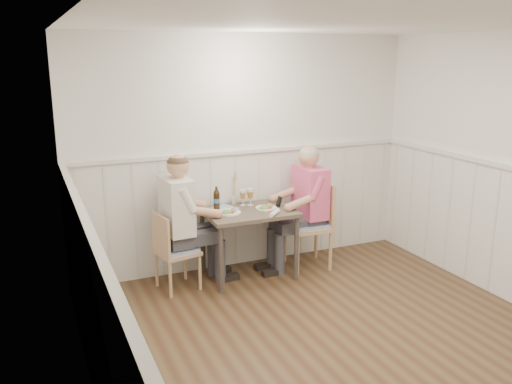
% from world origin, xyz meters
% --- Properties ---
extents(ground_plane, '(4.50, 4.50, 0.00)m').
position_xyz_m(ground_plane, '(0.00, 0.00, 0.00)').
color(ground_plane, '#462C1B').
extents(room_shell, '(4.04, 4.54, 2.60)m').
position_xyz_m(room_shell, '(0.00, 0.00, 1.52)').
color(room_shell, white).
rests_on(room_shell, ground).
extents(wainscot, '(4.00, 4.49, 1.34)m').
position_xyz_m(wainscot, '(0.00, 0.69, 0.69)').
color(wainscot, white).
rests_on(wainscot, ground).
extents(dining_table, '(0.96, 0.70, 0.75)m').
position_xyz_m(dining_table, '(-0.14, 1.84, 0.65)').
color(dining_table, '#483D2E').
rests_on(dining_table, ground).
extents(chair_right, '(0.51, 0.51, 0.98)m').
position_xyz_m(chair_right, '(0.64, 1.82, 0.53)').
color(chair_right, tan).
rests_on(chair_right, ground).
extents(chair_left, '(0.46, 0.46, 0.83)m').
position_xyz_m(chair_left, '(-1.00, 1.81, 0.45)').
color(chair_left, tan).
rests_on(chair_left, ground).
extents(man_in_pink, '(0.65, 0.46, 1.42)m').
position_xyz_m(man_in_pink, '(0.57, 1.85, 0.60)').
color(man_in_pink, '#3F3F47').
rests_on(man_in_pink, ground).
extents(diner_cream, '(0.68, 0.48, 1.43)m').
position_xyz_m(diner_cream, '(-0.88, 1.87, 0.60)').
color(diner_cream, '#3F3F47').
rests_on(diner_cream, ground).
extents(plate_man, '(0.23, 0.23, 0.06)m').
position_xyz_m(plate_man, '(0.05, 1.82, 0.77)').
color(plate_man, white).
rests_on(plate_man, dining_table).
extents(plate_diner, '(0.26, 0.26, 0.06)m').
position_xyz_m(plate_diner, '(-0.39, 1.81, 0.77)').
color(plate_diner, white).
rests_on(plate_diner, dining_table).
extents(beer_glass_a, '(0.08, 0.08, 0.19)m').
position_xyz_m(beer_glass_a, '(-0.05, 2.01, 0.88)').
color(beer_glass_a, silver).
rests_on(beer_glass_a, dining_table).
extents(beer_glass_b, '(0.07, 0.07, 0.18)m').
position_xyz_m(beer_glass_b, '(-0.12, 2.04, 0.87)').
color(beer_glass_b, silver).
rests_on(beer_glass_b, dining_table).
extents(beer_bottle, '(0.07, 0.07, 0.25)m').
position_xyz_m(beer_bottle, '(-0.44, 2.02, 0.86)').
color(beer_bottle, black).
rests_on(beer_bottle, dining_table).
extents(rolled_napkin, '(0.18, 0.18, 0.05)m').
position_xyz_m(rolled_napkin, '(0.04, 1.56, 0.77)').
color(rolled_napkin, white).
rests_on(rolled_napkin, dining_table).
extents(grass_vase, '(0.04, 0.04, 0.39)m').
position_xyz_m(grass_vase, '(-0.20, 2.15, 0.93)').
color(grass_vase, silver).
rests_on(grass_vase, dining_table).
extents(gingham_mat, '(0.42, 0.38, 0.01)m').
position_xyz_m(gingham_mat, '(-0.41, 2.00, 0.75)').
color(gingham_mat, '#46539E').
rests_on(gingham_mat, dining_table).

